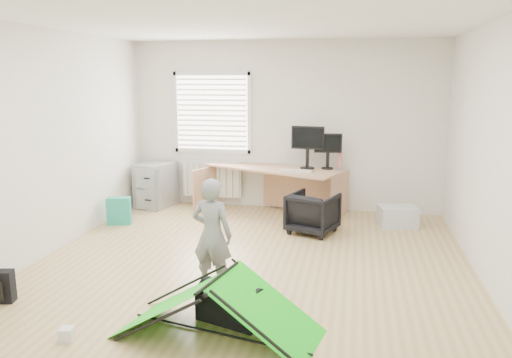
% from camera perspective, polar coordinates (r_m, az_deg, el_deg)
% --- Properties ---
extents(ground, '(5.50, 5.50, 0.00)m').
position_cam_1_polar(ground, '(5.75, -0.80, -10.11)').
color(ground, tan).
rests_on(ground, ground).
extents(back_wall, '(5.00, 0.02, 2.70)m').
position_cam_1_polar(back_wall, '(8.09, 3.30, 6.06)').
color(back_wall, silver).
rests_on(back_wall, ground).
extents(window, '(1.20, 0.06, 1.20)m').
position_cam_1_polar(window, '(8.29, -5.04, 7.56)').
color(window, silver).
rests_on(window, back_wall).
extents(radiator, '(1.00, 0.12, 0.60)m').
position_cam_1_polar(radiator, '(8.40, -4.99, 0.03)').
color(radiator, silver).
rests_on(radiator, back_wall).
extents(desk, '(2.26, 1.46, 0.74)m').
position_cam_1_polar(desk, '(7.88, 1.75, -1.30)').
color(desk, tan).
rests_on(desk, ground).
extents(filing_cabinet, '(0.63, 0.74, 0.73)m').
position_cam_1_polar(filing_cabinet, '(8.45, -11.36, -0.66)').
color(filing_cabinet, '#929396').
rests_on(filing_cabinet, ground).
extents(monitor_left, '(0.52, 0.18, 0.48)m').
position_cam_1_polar(monitor_left, '(7.71, 5.91, 2.95)').
color(monitor_left, black).
rests_on(monitor_left, desk).
extents(monitor_right, '(0.43, 0.13, 0.40)m').
position_cam_1_polar(monitor_right, '(7.73, 8.20, 2.62)').
color(monitor_right, black).
rests_on(monitor_right, desk).
extents(keyboard, '(0.49, 0.20, 0.02)m').
position_cam_1_polar(keyboard, '(7.50, 4.58, 0.95)').
color(keyboard, beige).
rests_on(keyboard, desk).
extents(thermos, '(0.07, 0.07, 0.25)m').
position_cam_1_polar(thermos, '(7.86, 9.52, 2.15)').
color(thermos, '#CF7674').
rests_on(thermos, desk).
extents(office_chair, '(0.78, 0.79, 0.56)m').
position_cam_1_polar(office_chair, '(6.95, 6.52, -3.87)').
color(office_chair, black).
rests_on(office_chair, ground).
extents(person, '(0.46, 0.34, 1.16)m').
position_cam_1_polar(person, '(5.03, -5.04, -6.37)').
color(person, gray).
rests_on(person, ground).
extents(kite, '(1.77, 1.07, 0.51)m').
position_cam_1_polar(kite, '(4.28, -4.35, -14.33)').
color(kite, '#15CE13').
rests_on(kite, ground).
extents(storage_crate, '(0.59, 0.47, 0.30)m').
position_cam_1_polar(storage_crate, '(7.51, 15.88, -4.13)').
color(storage_crate, '#B7BDC0').
rests_on(storage_crate, ground).
extents(tote_bag, '(0.37, 0.23, 0.40)m').
position_cam_1_polar(tote_bag, '(7.59, -15.40, -3.53)').
color(tote_bag, teal).
rests_on(tote_bag, ground).
extents(white_box, '(0.13, 0.13, 0.11)m').
position_cam_1_polar(white_box, '(4.56, -20.81, -16.24)').
color(white_box, silver).
rests_on(white_box, ground).
extents(duffel_bag, '(0.65, 0.47, 0.25)m').
position_cam_1_polar(duffel_bag, '(4.56, -2.83, -14.42)').
color(duffel_bag, black).
rests_on(duffel_bag, ground).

